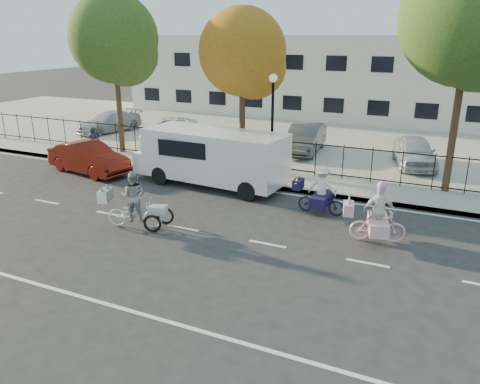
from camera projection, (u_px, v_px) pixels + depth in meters
The scene contains 22 objects.
ground at pixel (183, 228), 15.40m from camera, with size 120.00×120.00×0.00m, color #333334.
road_markings at pixel (183, 228), 15.40m from camera, with size 60.00×9.52×0.01m, color silver, non-canonical shape.
curb at pixel (245, 184), 19.72m from camera, with size 60.00×0.10×0.15m, color #A8A399.
sidewalk at pixel (255, 177), 20.63m from camera, with size 60.00×2.20×0.15m, color #A8A399.
parking_lot at pixel (312, 138), 28.29m from camera, with size 60.00×15.60×0.15m, color #A8A399.
iron_fence at pixel (264, 153), 21.31m from camera, with size 58.00×0.06×1.50m, color black, non-canonical shape.
building at pixel (351, 76), 35.96m from camera, with size 34.00×10.00×6.00m, color silver.
lamppost at pixel (273, 106), 20.06m from camera, with size 0.36×0.36×4.33m.
street_sign at pixel (224, 140), 21.53m from camera, with size 0.85×0.06×1.80m.
zebra_trike at pixel (135, 206), 15.25m from camera, with size 2.23×1.38×1.91m.
unicorn_bike at pixel (377, 220), 14.19m from camera, with size 1.97×1.41×1.94m.
bull_bike at pixel (321, 195), 16.45m from camera, with size 1.87×1.28×1.75m.
white_van at pixel (212, 156), 19.37m from camera, with size 6.68×2.69×2.32m.
red_sedan at pixel (89, 158), 21.32m from camera, with size 1.49×4.27×1.41m, color #57110A.
pedestrian at pixel (94, 143), 23.04m from camera, with size 0.59×0.39×1.61m, color black.
lot_car_a at pixel (109, 122), 29.62m from camera, with size 1.76×4.33×1.26m, color #B2B6BB.
lot_car_b at pixel (169, 129), 27.40m from camera, with size 2.08×4.50×1.25m, color white.
lot_car_c at pixel (305, 138), 24.50m from camera, with size 1.54×4.41×1.45m, color #46484D.
lot_car_d at pixel (415, 152), 21.87m from camera, with size 1.63×4.06×1.38m, color #B8BAC1.
tree_west at pixel (117, 43), 23.08m from camera, with size 4.40×4.40×8.07m.
tree_mid at pixel (246, 56), 21.10m from camera, with size 3.98×3.98×7.30m.
tree_east at pixel (474, 23), 16.57m from camera, with size 5.00×5.00×9.17m.
Camera 1 is at (7.64, -12.12, 6.07)m, focal length 35.00 mm.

